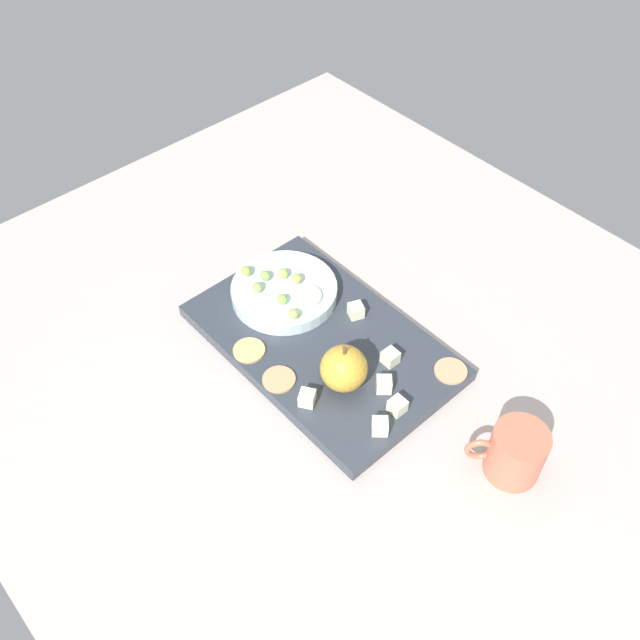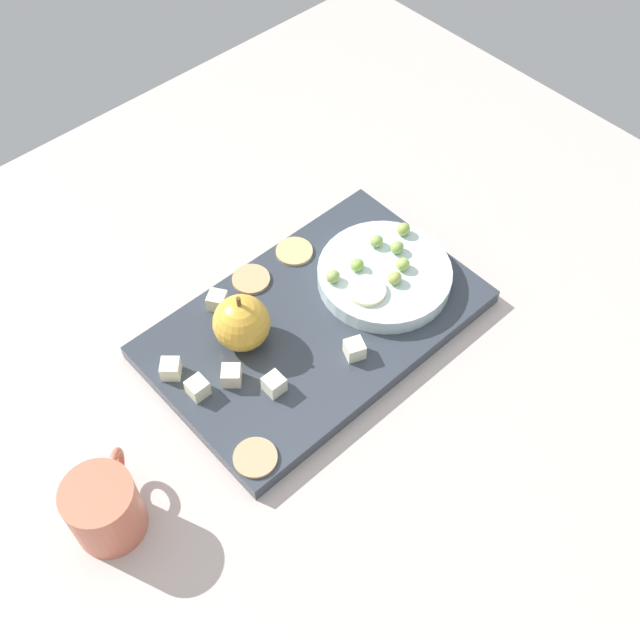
% 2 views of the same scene
% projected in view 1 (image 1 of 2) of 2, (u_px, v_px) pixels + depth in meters
% --- Properties ---
extents(table, '(1.14, 1.06, 0.03)m').
position_uv_depth(table, '(322.00, 343.00, 1.09)').
color(table, '#BCAEA8').
rests_on(table, ground).
extents(platter, '(0.39, 0.24, 0.02)m').
position_uv_depth(platter, '(322.00, 342.00, 1.05)').
color(platter, '#313842').
rests_on(platter, table).
extents(serving_dish, '(0.16, 0.16, 0.02)m').
position_uv_depth(serving_dish, '(282.00, 293.00, 1.09)').
color(serving_dish, silver).
rests_on(serving_dish, platter).
extents(apple_whole, '(0.07, 0.07, 0.07)m').
position_uv_depth(apple_whole, '(344.00, 368.00, 0.97)').
color(apple_whole, gold).
rests_on(apple_whole, platter).
extents(apple_stem, '(0.01, 0.01, 0.01)m').
position_uv_depth(apple_stem, '(345.00, 350.00, 0.94)').
color(apple_stem, brown).
rests_on(apple_stem, apple_whole).
extents(cheese_cube_0, '(0.03, 0.03, 0.02)m').
position_uv_depth(cheese_cube_0, '(384.00, 384.00, 0.98)').
color(cheese_cube_0, '#F9E9CD').
rests_on(cheese_cube_0, platter).
extents(cheese_cube_1, '(0.03, 0.03, 0.02)m').
position_uv_depth(cheese_cube_1, '(356.00, 311.00, 1.07)').
color(cheese_cube_1, '#F6F3CA').
rests_on(cheese_cube_1, platter).
extents(cheese_cube_2, '(0.03, 0.03, 0.02)m').
position_uv_depth(cheese_cube_2, '(380.00, 426.00, 0.93)').
color(cheese_cube_2, '#F3F3CA').
rests_on(cheese_cube_2, platter).
extents(cheese_cube_3, '(0.02, 0.02, 0.02)m').
position_uv_depth(cheese_cube_3, '(397.00, 406.00, 0.95)').
color(cheese_cube_3, '#EDEEC1').
rests_on(cheese_cube_3, platter).
extents(cheese_cube_4, '(0.03, 0.03, 0.02)m').
position_uv_depth(cheese_cube_4, '(307.00, 398.00, 0.96)').
color(cheese_cube_4, '#EFE9BD').
rests_on(cheese_cube_4, platter).
extents(cheese_cube_5, '(0.02, 0.02, 0.02)m').
position_uv_depth(cheese_cube_5, '(390.00, 357.00, 1.01)').
color(cheese_cube_5, white).
rests_on(cheese_cube_5, platter).
extents(cracker_0, '(0.05, 0.05, 0.00)m').
position_uv_depth(cracker_0, '(451.00, 371.00, 1.00)').
color(cracker_0, tan).
rests_on(cracker_0, platter).
extents(cracker_1, '(0.05, 0.05, 0.00)m').
position_uv_depth(cracker_1, '(279.00, 379.00, 0.99)').
color(cracker_1, tan).
rests_on(cracker_1, platter).
extents(cracker_2, '(0.05, 0.05, 0.00)m').
position_uv_depth(cracker_2, '(249.00, 350.00, 1.03)').
color(cracker_2, tan).
rests_on(cracker_2, platter).
extents(grape_0, '(0.02, 0.02, 0.02)m').
position_uv_depth(grape_0, '(283.00, 273.00, 1.09)').
color(grape_0, '#9BC455').
rests_on(grape_0, serving_dish).
extents(grape_1, '(0.02, 0.02, 0.02)m').
position_uv_depth(grape_1, '(246.00, 271.00, 1.10)').
color(grape_1, '#92B04B').
rests_on(grape_1, serving_dish).
extents(grape_2, '(0.02, 0.02, 0.02)m').
position_uv_depth(grape_2, '(297.00, 278.00, 1.09)').
color(grape_2, '#9FB051').
rests_on(grape_2, serving_dish).
extents(grape_3, '(0.02, 0.02, 0.02)m').
position_uv_depth(grape_3, '(282.00, 299.00, 1.06)').
color(grape_3, '#88C04E').
rests_on(grape_3, serving_dish).
extents(grape_4, '(0.02, 0.02, 0.02)m').
position_uv_depth(grape_4, '(265.00, 276.00, 1.09)').
color(grape_4, '#8AAF53').
rests_on(grape_4, serving_dish).
extents(grape_5, '(0.02, 0.02, 0.01)m').
position_uv_depth(grape_5, '(257.00, 287.00, 1.07)').
color(grape_5, '#8DB058').
rests_on(grape_5, serving_dish).
extents(grape_6, '(0.02, 0.02, 0.02)m').
position_uv_depth(grape_6, '(294.00, 314.00, 1.04)').
color(grape_6, '#94B35A').
rests_on(grape_6, serving_dish).
extents(apple_slice_0, '(0.05, 0.05, 0.01)m').
position_uv_depth(apple_slice_0, '(307.00, 296.00, 1.07)').
color(apple_slice_0, '#F2E7AC').
rests_on(apple_slice_0, serving_dish).
extents(cup, '(0.09, 0.09, 0.08)m').
position_uv_depth(cup, '(515.00, 453.00, 0.89)').
color(cup, '#D26B50').
rests_on(cup, table).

